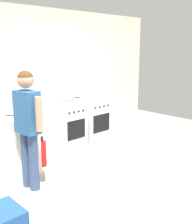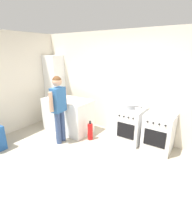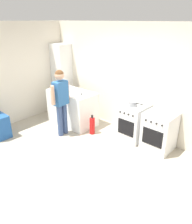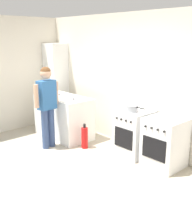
% 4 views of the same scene
% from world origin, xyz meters
% --- Properties ---
extents(ground_plane, '(8.00, 8.00, 0.00)m').
position_xyz_m(ground_plane, '(0.00, 0.00, 0.00)').
color(ground_plane, '#ADA38E').
extents(back_wall, '(6.00, 0.10, 2.60)m').
position_xyz_m(back_wall, '(0.00, 1.95, 1.30)').
color(back_wall, silver).
rests_on(back_wall, ground).
extents(side_wall_left, '(0.10, 3.10, 2.60)m').
position_xyz_m(side_wall_left, '(-2.60, 0.40, 1.30)').
color(side_wall_left, silver).
rests_on(side_wall_left, ground).
extents(counter_unit, '(1.30, 0.70, 0.90)m').
position_xyz_m(counter_unit, '(-1.35, 1.20, 0.45)').
color(counter_unit, white).
rests_on(counter_unit, ground).
extents(oven_left, '(0.55, 0.62, 0.85)m').
position_xyz_m(oven_left, '(0.35, 1.58, 0.43)').
color(oven_left, white).
rests_on(oven_left, ground).
extents(oven_right, '(0.60, 0.62, 0.85)m').
position_xyz_m(oven_right, '(1.01, 1.58, 0.43)').
color(oven_right, white).
rests_on(oven_right, ground).
extents(pot, '(0.38, 0.20, 0.12)m').
position_xyz_m(pot, '(0.35, 1.50, 0.91)').
color(pot, gray).
rests_on(pot, oven_left).
extents(knife_chef, '(0.28, 0.19, 0.01)m').
position_xyz_m(knife_chef, '(-1.06, 1.26, 0.90)').
color(knife_chef, silver).
rests_on(knife_chef, counter_unit).
extents(knife_bread, '(0.33, 0.17, 0.01)m').
position_xyz_m(knife_bread, '(-1.46, 1.21, 0.90)').
color(knife_bread, silver).
rests_on(knife_bread, counter_unit).
extents(person, '(0.23, 0.57, 1.61)m').
position_xyz_m(person, '(-1.04, 0.60, 0.96)').
color(person, '#384C7A').
rests_on(person, ground).
extents(fire_extinguisher, '(0.13, 0.13, 0.50)m').
position_xyz_m(fire_extinguisher, '(-0.52, 1.10, 0.22)').
color(fire_extinguisher, red).
rests_on(fire_extinguisher, ground).
extents(larder_cabinet, '(0.48, 0.44, 2.00)m').
position_xyz_m(larder_cabinet, '(-2.30, 1.68, 1.00)').
color(larder_cabinet, white).
rests_on(larder_cabinet, ground).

